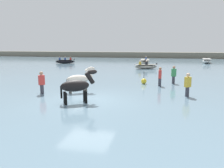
# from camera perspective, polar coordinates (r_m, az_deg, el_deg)

# --- Properties ---
(ground_plane) EXTENTS (120.00, 120.00, 0.00)m
(ground_plane) POSITION_cam_1_polar(r_m,az_deg,el_deg) (11.35, -6.41, -5.81)
(ground_plane) COLOR #666051
(water_surface) EXTENTS (90.00, 90.00, 0.36)m
(water_surface) POSITION_cam_1_polar(r_m,az_deg,el_deg) (20.83, 2.59, 1.97)
(water_surface) COLOR slate
(water_surface) RESTS_ON ground
(horse_lead_black) EXTENTS (1.65, 1.24, 1.93)m
(horse_lead_black) POSITION_cam_1_polar(r_m,az_deg,el_deg) (10.55, -9.07, -0.70)
(horse_lead_black) COLOR black
(horse_lead_black) RESTS_ON ground
(horse_trailing_pinto) EXTENTS (1.57, 1.17, 1.83)m
(horse_trailing_pinto) POSITION_cam_1_polar(r_m,az_deg,el_deg) (12.95, -8.48, 1.01)
(horse_trailing_pinto) COLOR beige
(horse_trailing_pinto) RESTS_ON ground
(boat_distant_west) EXTENTS (3.03, 1.47, 1.01)m
(boat_distant_west) POSITION_cam_1_polar(r_m,az_deg,el_deg) (34.31, -11.94, 5.69)
(boat_distant_west) COLOR black
(boat_distant_west) RESTS_ON water_surface
(boat_near_port) EXTENTS (1.48, 3.43, 0.81)m
(boat_near_port) POSITION_cam_1_polar(r_m,az_deg,el_deg) (36.98, 23.14, 5.47)
(boat_near_port) COLOR silver
(boat_near_port) RESTS_ON water_surface
(boat_mid_outer) EXTENTS (2.79, 1.79, 0.99)m
(boat_mid_outer) POSITION_cam_1_polar(r_m,az_deg,el_deg) (26.11, 8.70, 4.47)
(boat_mid_outer) COLOR #B2AD9E
(boat_mid_outer) RESTS_ON water_surface
(boat_near_starboard) EXTENTS (1.57, 4.02, 1.18)m
(boat_near_starboard) POSITION_cam_1_polar(r_m,az_deg,el_deg) (32.10, 8.46, 5.63)
(boat_near_starboard) COLOR #B2AD9E
(boat_near_starboard) RESTS_ON water_surface
(person_onlooker_left) EXTENTS (0.37, 0.37, 1.63)m
(person_onlooker_left) POSITION_cam_1_polar(r_m,az_deg,el_deg) (13.05, -17.59, -0.25)
(person_onlooker_left) COLOR #383842
(person_onlooker_left) RESTS_ON ground
(person_onlooker_right) EXTENTS (0.37, 0.36, 1.63)m
(person_onlooker_right) POSITION_cam_1_polar(r_m,az_deg,el_deg) (12.45, 18.82, -0.78)
(person_onlooker_right) COLOR #383842
(person_onlooker_right) RESTS_ON ground
(person_spectator_far) EXTENTS (0.35, 0.25, 1.63)m
(person_spectator_far) POSITION_cam_1_polar(r_m,az_deg,el_deg) (16.41, 15.54, 1.87)
(person_spectator_far) COLOR #383842
(person_spectator_far) RESTS_ON ground
(person_wading_close) EXTENTS (0.20, 0.32, 1.63)m
(person_wading_close) POSITION_cam_1_polar(r_m,az_deg,el_deg) (15.20, 12.19, 1.39)
(person_wading_close) COLOR #383842
(person_wading_close) RESTS_ON ground
(channel_buoy) EXTENTS (0.38, 0.38, 0.88)m
(channel_buoy) POSITION_cam_1_polar(r_m,az_deg,el_deg) (15.89, 8.18, 0.75)
(channel_buoy) COLOR yellow
(channel_buoy) RESTS_ON water_surface
(far_shoreline) EXTENTS (80.00, 2.40, 1.57)m
(far_shoreline) POSITION_cam_1_polar(r_m,az_deg,el_deg) (49.61, 8.59, 7.20)
(far_shoreline) COLOR #706B5B
(far_shoreline) RESTS_ON ground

